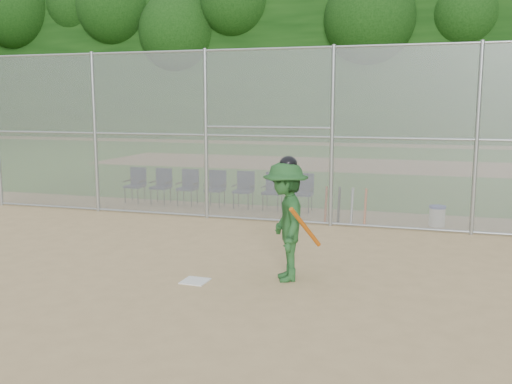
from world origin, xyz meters
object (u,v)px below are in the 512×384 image
(batter_at_plate, at_px, (286,221))
(water_cooler, at_px, (437,216))
(home_plate, at_px, (195,281))
(chair_0, at_px, (135,185))

(batter_at_plate, bearing_deg, water_cooler, 64.33)
(home_plate, bearing_deg, chair_0, 125.71)
(batter_at_plate, xyz_separation_m, chair_0, (-5.75, 5.65, -0.47))
(home_plate, distance_m, batter_at_plate, 1.69)
(water_cooler, distance_m, chair_0, 8.11)
(home_plate, distance_m, water_cooler, 6.47)
(water_cooler, relative_size, chair_0, 0.48)
(home_plate, xyz_separation_m, batter_at_plate, (1.31, 0.51, 0.94))
(batter_at_plate, bearing_deg, chair_0, 135.46)
(water_cooler, bearing_deg, home_plate, -124.21)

